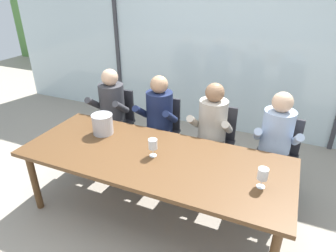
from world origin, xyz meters
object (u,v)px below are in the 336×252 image
at_px(chair_left_of_center, 161,128).
at_px(chair_right_of_center, 277,151).
at_px(dining_table, 153,161).
at_px(wine_glass_near_bucket, 263,174).
at_px(person_charcoal_jacket, 110,110).
at_px(person_beige_jumper, 210,129).
at_px(person_navy_polo, 157,119).
at_px(person_pale_blue_shirt, 276,142).
at_px(chair_near_curtain, 116,117).
at_px(wine_glass_by_left_taster, 152,144).
at_px(ice_bucket_primary, 103,124).
at_px(chair_center, 215,138).

height_order(chair_left_of_center, chair_right_of_center, same).
height_order(dining_table, wine_glass_near_bucket, wine_glass_near_bucket).
distance_m(person_charcoal_jacket, person_beige_jumper, 1.34).
relative_size(person_navy_polo, person_pale_blue_shirt, 1.00).
bearing_deg(chair_near_curtain, person_navy_polo, -14.81).
xyz_separation_m(person_navy_polo, wine_glass_by_left_taster, (0.33, -0.77, 0.14)).
xyz_separation_m(chair_right_of_center, person_charcoal_jacket, (-2.06, -0.13, 0.17)).
height_order(chair_right_of_center, wine_glass_by_left_taster, chair_right_of_center).
xyz_separation_m(chair_left_of_center, person_charcoal_jacket, (-0.67, -0.12, 0.17)).
bearing_deg(wine_glass_near_bucket, ice_bucket_primary, 171.24).
xyz_separation_m(person_charcoal_jacket, wine_glass_near_bucket, (1.99, -0.84, 0.14)).
distance_m(dining_table, person_pale_blue_shirt, 1.29).
height_order(chair_left_of_center, chair_center, same).
xyz_separation_m(chair_left_of_center, wine_glass_near_bucket, (1.32, -0.96, 0.32)).
bearing_deg(person_pale_blue_shirt, wine_glass_near_bucket, -97.91).
relative_size(chair_center, person_pale_blue_shirt, 0.74).
xyz_separation_m(chair_near_curtain, chair_center, (1.38, -0.01, 0.00)).
relative_size(ice_bucket_primary, wine_glass_by_left_taster, 1.29).
distance_m(chair_near_curtain, ice_bucket_primary, 0.86).
distance_m(dining_table, chair_left_of_center, 0.96).
relative_size(chair_center, person_charcoal_jacket, 0.74).
bearing_deg(chair_right_of_center, ice_bucket_primary, -152.72).
distance_m(dining_table, chair_near_curtain, 1.38).
xyz_separation_m(chair_center, chair_right_of_center, (0.70, -0.02, 0.00)).
distance_m(person_charcoal_jacket, wine_glass_by_left_taster, 1.27).
relative_size(chair_right_of_center, person_pale_blue_shirt, 0.74).
xyz_separation_m(chair_center, person_navy_polo, (-0.69, -0.14, 0.17)).
bearing_deg(person_charcoal_jacket, person_beige_jumper, -4.80).
bearing_deg(chair_center, person_navy_polo, -170.63).
bearing_deg(dining_table, person_charcoal_jacket, 142.39).
bearing_deg(dining_table, wine_glass_by_left_taster, -172.84).
relative_size(chair_center, wine_glass_by_left_taster, 5.15).
bearing_deg(chair_center, person_beige_jumper, -104.38).
xyz_separation_m(dining_table, chair_near_curtain, (-1.01, 0.93, -0.13)).
height_order(ice_bucket_primary, wine_glass_by_left_taster, ice_bucket_primary).
bearing_deg(person_pale_blue_shirt, person_charcoal_jacket, 174.77).
xyz_separation_m(chair_right_of_center, wine_glass_near_bucket, (-0.07, -0.97, 0.32)).
relative_size(person_beige_jumper, wine_glass_near_bucket, 6.99).
height_order(chair_center, chair_right_of_center, same).
relative_size(person_charcoal_jacket, person_beige_jumper, 1.00).
xyz_separation_m(chair_near_curtain, person_beige_jumper, (1.35, -0.15, 0.17)).
distance_m(person_charcoal_jacket, wine_glass_near_bucket, 2.17).
height_order(chair_near_curtain, wine_glass_by_left_taster, chair_near_curtain).
bearing_deg(ice_bucket_primary, wine_glass_by_left_taster, -15.58).
xyz_separation_m(person_beige_jumper, wine_glass_near_bucket, (0.66, -0.84, 0.14)).
xyz_separation_m(chair_right_of_center, person_pale_blue_shirt, (-0.03, -0.13, 0.17)).
height_order(chair_near_curtain, ice_bucket_primary, ice_bucket_primary).
bearing_deg(wine_glass_near_bucket, wine_glass_by_left_taster, 176.10).
bearing_deg(person_charcoal_jacket, person_navy_polo, -4.81).
bearing_deg(person_pale_blue_shirt, chair_left_of_center, 169.71).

